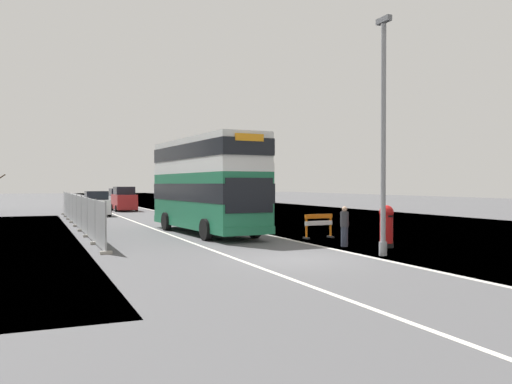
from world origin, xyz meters
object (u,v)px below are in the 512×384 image
(red_pillar_postbox, at_px, (386,224))
(car_receding_far, at_px, (118,199))
(double_decker_bus, at_px, (206,183))
(car_oncoming_near, at_px, (96,204))
(roadworks_barrier, at_px, (319,223))
(pedestrian_at_kerb, at_px, (344,226))
(lamppost_foreground, at_px, (383,143))
(car_receding_mid, at_px, (124,200))

(red_pillar_postbox, relative_size, car_receding_far, 0.40)
(double_decker_bus, relative_size, car_oncoming_near, 2.70)
(roadworks_barrier, height_order, car_oncoming_near, car_oncoming_near)
(pedestrian_at_kerb, bearing_deg, car_oncoming_near, 105.29)
(car_receding_far, bearing_deg, pedestrian_at_kerb, -85.11)
(lamppost_foreground, relative_size, pedestrian_at_kerb, 5.14)
(lamppost_foreground, xyz_separation_m, pedestrian_at_kerb, (0.23, 2.88, -3.19))
(roadworks_barrier, relative_size, car_receding_far, 0.36)
(double_decker_bus, bearing_deg, car_receding_mid, 90.44)
(roadworks_barrier, bearing_deg, pedestrian_at_kerb, -101.90)
(double_decker_bus, height_order, red_pillar_postbox, double_decker_bus)
(roadworks_barrier, distance_m, car_oncoming_near, 23.66)
(roadworks_barrier, bearing_deg, lamppost_foreground, -98.50)
(roadworks_barrier, xyz_separation_m, car_receding_far, (-4.03, 35.57, 0.28))
(car_oncoming_near, height_order, car_receding_far, car_receding_far)
(double_decker_bus, height_order, car_receding_far, double_decker_bus)
(roadworks_barrier, height_order, pedestrian_at_kerb, pedestrian_at_kerb)
(double_decker_bus, relative_size, lamppost_foreground, 1.22)
(lamppost_foreground, distance_m, car_receding_far, 42.02)
(car_receding_far, bearing_deg, double_decker_bus, -90.34)
(lamppost_foreground, xyz_separation_m, roadworks_barrier, (0.93, 6.22, -3.32))
(roadworks_barrier, bearing_deg, car_receding_far, 96.47)
(red_pillar_postbox, distance_m, roadworks_barrier, 4.32)
(double_decker_bus, height_order, car_receding_mid, double_decker_bus)
(lamppost_foreground, xyz_separation_m, car_receding_mid, (-3.48, 35.65, -2.93))
(red_pillar_postbox, relative_size, car_oncoming_near, 0.45)
(double_decker_bus, distance_m, pedestrian_at_kerb, 8.61)
(lamppost_foreground, xyz_separation_m, car_oncoming_near, (-6.80, 28.59, -3.08))
(red_pillar_postbox, height_order, roadworks_barrier, red_pillar_postbox)
(double_decker_bus, xyz_separation_m, lamppost_foreground, (3.29, -10.54, 1.42))
(roadworks_barrier, bearing_deg, car_oncoming_near, 109.07)
(double_decker_bus, relative_size, car_receding_mid, 2.43)
(car_oncoming_near, bearing_deg, double_decker_bus, -78.98)
(car_receding_far, distance_m, pedestrian_at_kerb, 39.05)
(car_oncoming_near, height_order, car_receding_mid, car_receding_mid)
(lamppost_foreground, bearing_deg, double_decker_bus, 107.31)
(lamppost_foreground, distance_m, pedestrian_at_kerb, 4.31)
(double_decker_bus, bearing_deg, car_receding_far, 89.66)
(red_pillar_postbox, bearing_deg, roadworks_barrier, 99.30)
(car_receding_far, bearing_deg, car_receding_mid, -93.50)
(car_receding_mid, distance_m, car_receding_far, 6.15)
(red_pillar_postbox, distance_m, pedestrian_at_kerb, 1.68)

